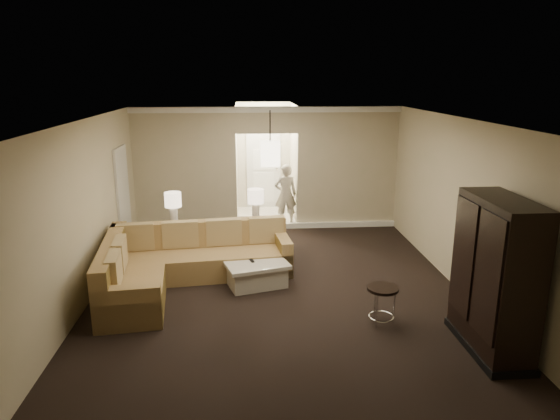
{
  "coord_description": "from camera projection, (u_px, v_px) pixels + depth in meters",
  "views": [
    {
      "loc": [
        -0.54,
        -7.18,
        3.44
      ],
      "look_at": [
        0.08,
        1.2,
        1.18
      ],
      "focal_mm": 32.0,
      "sensor_mm": 36.0,
      "label": 1
    }
  ],
  "objects": [
    {
      "name": "ground",
      "position": [
        280.0,
        302.0,
        7.84
      ],
      "size": [
        8.0,
        8.0,
        0.0
      ],
      "primitive_type": "plane",
      "color": "black",
      "rests_on": "ground"
    },
    {
      "name": "wall_back",
      "position": [
        267.0,
        169.0,
        11.33
      ],
      "size": [
        6.0,
        0.04,
        2.8
      ],
      "primitive_type": "cube",
      "color": "beige",
      "rests_on": "ground"
    },
    {
      "name": "wall_front",
      "position": [
        322.0,
        366.0,
        3.63
      ],
      "size": [
        6.0,
        0.04,
        2.8
      ],
      "primitive_type": "cube",
      "color": "beige",
      "rests_on": "ground"
    },
    {
      "name": "wall_left",
      "position": [
        75.0,
        221.0,
        7.26
      ],
      "size": [
        0.04,
        8.0,
        2.8
      ],
      "primitive_type": "cube",
      "color": "beige",
      "rests_on": "ground"
    },
    {
      "name": "wall_right",
      "position": [
        474.0,
        213.0,
        7.7
      ],
      "size": [
        0.04,
        8.0,
        2.8
      ],
      "primitive_type": "cube",
      "color": "beige",
      "rests_on": "ground"
    },
    {
      "name": "ceiling",
      "position": [
        280.0,
        123.0,
        7.12
      ],
      "size": [
        6.0,
        8.0,
        0.02
      ],
      "primitive_type": "cube",
      "color": "white",
      "rests_on": "wall_back"
    },
    {
      "name": "crown_molding",
      "position": [
        267.0,
        110.0,
        10.94
      ],
      "size": [
        6.0,
        0.1,
        0.12
      ],
      "primitive_type": "cube",
      "color": "white",
      "rests_on": "wall_back"
    },
    {
      "name": "baseboard",
      "position": [
        268.0,
        226.0,
        11.63
      ],
      "size": [
        6.0,
        0.1,
        0.12
      ],
      "primitive_type": "cube",
      "color": "white",
      "rests_on": "ground"
    },
    {
      "name": "side_door",
      "position": [
        123.0,
        199.0,
        10.05
      ],
      "size": [
        0.05,
        0.9,
        2.1
      ],
      "primitive_type": "cube",
      "color": "silver",
      "rests_on": "ground"
    },
    {
      "name": "foyer",
      "position": [
        265.0,
        163.0,
        12.65
      ],
      "size": [
        1.44,
        2.02,
        2.8
      ],
      "color": "beige",
      "rests_on": "ground"
    },
    {
      "name": "sectional_sofa",
      "position": [
        181.0,
        264.0,
        8.44
      ],
      "size": [
        3.21,
        2.72,
        0.94
      ],
      "rotation": [
        0.0,
        0.0,
        0.11
      ],
      "color": "brown",
      "rests_on": "ground"
    },
    {
      "name": "coffee_table",
      "position": [
        254.0,
        270.0,
        8.57
      ],
      "size": [
        1.26,
        1.26,
        0.43
      ],
      "rotation": [
        0.0,
        0.0,
        0.28
      ],
      "color": "beige",
      "rests_on": "ground"
    },
    {
      "name": "console_table",
      "position": [
        216.0,
        237.0,
        9.57
      ],
      "size": [
        2.04,
        0.66,
        0.77
      ],
      "rotation": [
        0.0,
        0.0,
        0.1
      ],
      "color": "black",
      "rests_on": "ground"
    },
    {
      "name": "armoire",
      "position": [
        495.0,
        280.0,
        6.27
      ],
      "size": [
        0.6,
        1.4,
        2.02
      ],
      "color": "black",
      "rests_on": "ground"
    },
    {
      "name": "drink_table",
      "position": [
        382.0,
        297.0,
        7.09
      ],
      "size": [
        0.45,
        0.45,
        0.56
      ],
      "rotation": [
        0.0,
        0.0,
        -0.16
      ],
      "color": "black",
      "rests_on": "ground"
    },
    {
      "name": "table_lamp_left",
      "position": [
        173.0,
        203.0,
        9.26
      ],
      "size": [
        0.31,
        0.31,
        0.59
      ],
      "color": "white",
      "rests_on": "console_table"
    },
    {
      "name": "table_lamp_right",
      "position": [
        256.0,
        199.0,
        9.52
      ],
      "size": [
        0.31,
        0.31,
        0.59
      ],
      "color": "white",
      "rests_on": "console_table"
    },
    {
      "name": "pendant_light",
      "position": [
        270.0,
        153.0,
        9.94
      ],
      "size": [
        0.38,
        0.38,
        1.09
      ],
      "color": "black",
      "rests_on": "ceiling"
    },
    {
      "name": "person",
      "position": [
        286.0,
        191.0,
        11.81
      ],
      "size": [
        0.61,
        0.43,
        1.61
      ],
      "primitive_type": "imported",
      "rotation": [
        0.0,
        0.0,
        3.22
      ],
      "color": "beige",
      "rests_on": "ground"
    }
  ]
}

